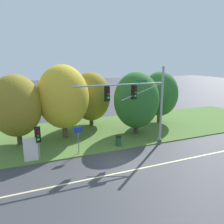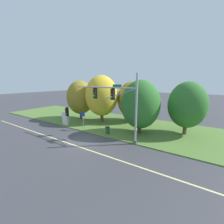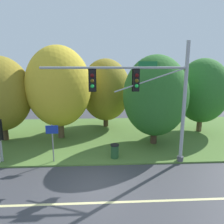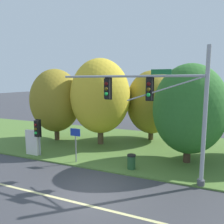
% 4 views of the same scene
% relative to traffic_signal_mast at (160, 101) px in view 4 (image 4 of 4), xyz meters
% --- Properties ---
extents(ground_plane, '(160.00, 160.00, 0.00)m').
position_rel_traffic_signal_mast_xyz_m(ground_plane, '(-3.00, -2.70, -4.58)').
color(ground_plane, '#3D3D42').
extents(lane_stripe, '(36.00, 0.16, 0.01)m').
position_rel_traffic_signal_mast_xyz_m(lane_stripe, '(-3.00, -3.90, -4.58)').
color(lane_stripe, beige).
rests_on(lane_stripe, ground).
extents(grass_verge, '(48.00, 11.50, 0.10)m').
position_rel_traffic_signal_mast_xyz_m(grass_verge, '(-3.00, 5.55, -4.53)').
color(grass_verge, '#517533').
rests_on(grass_verge, ground).
extents(traffic_signal_mast, '(8.66, 0.49, 7.39)m').
position_rel_traffic_signal_mast_xyz_m(traffic_signal_mast, '(0.00, 0.00, 0.00)').
color(traffic_signal_mast, '#9EA0A5').
rests_on(traffic_signal_mast, grass_verge).
extents(pedestrian_signal_near_kerb, '(0.46, 0.55, 2.78)m').
position_rel_traffic_signal_mast_xyz_m(pedestrian_signal_near_kerb, '(-8.98, 0.38, -2.52)').
color(pedestrian_signal_near_kerb, '#9EA0A5').
rests_on(pedestrian_signal_near_kerb, grass_verge).
extents(route_sign_post, '(0.76, 0.08, 2.42)m').
position_rel_traffic_signal_mast_xyz_m(route_sign_post, '(-5.72, 0.38, -2.88)').
color(route_sign_post, slate).
rests_on(route_sign_post, grass_verge).
extents(tree_nearest_road, '(4.68, 4.68, 6.69)m').
position_rel_traffic_signal_mast_xyz_m(tree_nearest_road, '(-10.48, 4.70, -0.73)').
color(tree_nearest_road, '#4C3823').
rests_on(tree_nearest_road, grass_verge).
extents(tree_left_of_mast, '(5.19, 5.19, 7.52)m').
position_rel_traffic_signal_mast_xyz_m(tree_left_of_mast, '(-6.04, 5.06, -0.22)').
color(tree_left_of_mast, brown).
rests_on(tree_left_of_mast, grass_verge).
extents(tree_behind_signpost, '(4.73, 4.73, 6.56)m').
position_rel_traffic_signal_mast_xyz_m(tree_behind_signpost, '(-2.18, 8.19, -0.89)').
color(tree_behind_signpost, '#4C3823').
rests_on(tree_behind_signpost, grass_verge).
extents(tree_mid_verge, '(4.85, 4.85, 6.75)m').
position_rel_traffic_signal_mast_xyz_m(tree_mid_verge, '(1.41, 3.29, -0.77)').
color(tree_mid_verge, '#423021').
rests_on(tree_mid_verge, grass_verge).
extents(info_kiosk, '(1.10, 0.24, 1.90)m').
position_rel_traffic_signal_mast_xyz_m(info_kiosk, '(-9.61, 0.46, -3.54)').
color(info_kiosk, silver).
rests_on(info_kiosk, grass_verge).
extents(trash_bin, '(0.56, 0.56, 0.93)m').
position_rel_traffic_signal_mast_xyz_m(trash_bin, '(-1.80, 0.71, -4.01)').
color(trash_bin, '#234C28').
rests_on(trash_bin, grass_verge).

